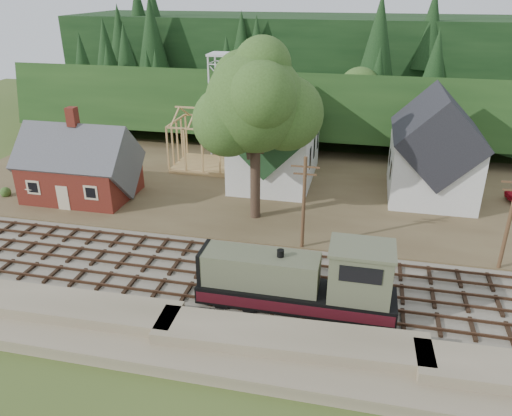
% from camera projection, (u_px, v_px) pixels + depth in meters
% --- Properties ---
extents(ground, '(140.00, 140.00, 0.00)m').
position_uv_depth(ground, '(200.00, 272.00, 37.65)').
color(ground, '#384C1E').
rests_on(ground, ground).
extents(embankment, '(64.00, 5.00, 1.60)m').
position_uv_depth(embankment, '(155.00, 345.00, 30.09)').
color(embankment, '#7F7259').
rests_on(embankment, ground).
extents(railroad_bed, '(64.00, 11.00, 0.16)m').
position_uv_depth(railroad_bed, '(200.00, 272.00, 37.62)').
color(railroad_bed, '#726B5B').
rests_on(railroad_bed, ground).
extents(village_flat, '(64.00, 26.00, 0.30)m').
position_uv_depth(village_flat, '(254.00, 185.00, 53.59)').
color(village_flat, brown).
rests_on(village_flat, ground).
extents(hillside, '(70.00, 28.96, 12.74)m').
position_uv_depth(hillside, '(289.00, 128.00, 74.98)').
color(hillside, '#1E3F19').
rests_on(hillside, ground).
extents(ridge, '(80.00, 20.00, 12.00)m').
position_uv_depth(ridge, '(303.00, 105.00, 89.20)').
color(ridge, black).
rests_on(ridge, ground).
extents(depot, '(10.80, 7.41, 9.00)m').
position_uv_depth(depot, '(80.00, 168.00, 49.30)').
color(depot, '#5D1E15').
rests_on(depot, village_flat).
extents(church, '(8.40, 15.17, 13.00)m').
position_uv_depth(church, '(275.00, 136.00, 52.61)').
color(church, silver).
rests_on(church, village_flat).
extents(farmhouse, '(8.40, 10.80, 10.60)m').
position_uv_depth(farmhouse, '(434.00, 151.00, 48.93)').
color(farmhouse, silver).
rests_on(farmhouse, village_flat).
extents(timber_frame, '(8.20, 6.20, 6.99)m').
position_uv_depth(timber_frame, '(210.00, 143.00, 57.06)').
color(timber_frame, tan).
rests_on(timber_frame, village_flat).
extents(lattice_tower, '(3.20, 3.20, 12.12)m').
position_uv_depth(lattice_tower, '(223.00, 74.00, 59.60)').
color(lattice_tower, silver).
rests_on(lattice_tower, village_flat).
extents(big_tree, '(10.90, 8.40, 14.70)m').
position_uv_depth(big_tree, '(257.00, 110.00, 41.97)').
color(big_tree, '#38281E').
rests_on(big_tree, village_flat).
extents(telegraph_pole_near, '(2.20, 0.28, 8.00)m').
position_uv_depth(telegraph_pole_near, '(304.00, 202.00, 39.12)').
color(telegraph_pole_near, '#4C331E').
rests_on(telegraph_pole_near, ground).
extents(telegraph_pole_far, '(2.20, 0.28, 8.00)m').
position_uv_depth(telegraph_pole_far, '(509.00, 221.00, 36.12)').
color(telegraph_pole_far, '#4C331E').
rests_on(telegraph_pole_far, ground).
extents(locomotive, '(12.75, 3.19, 5.08)m').
position_uv_depth(locomotive, '(303.00, 282.00, 32.43)').
color(locomotive, black).
rests_on(locomotive, railroad_bed).
extents(car_blue, '(3.02, 4.13, 1.31)m').
position_uv_depth(car_blue, '(111.00, 184.00, 51.50)').
color(car_blue, '#57A0BB').
rests_on(car_blue, village_flat).
extents(car_green, '(3.86, 2.03, 1.21)m').
position_uv_depth(car_green, '(73.00, 178.00, 53.41)').
color(car_green, '#93B27B').
rests_on(car_green, village_flat).
extents(patio_set, '(1.95, 1.95, 2.17)m').
position_uv_depth(patio_set, '(34.00, 185.00, 48.07)').
color(patio_set, silver).
rests_on(patio_set, village_flat).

